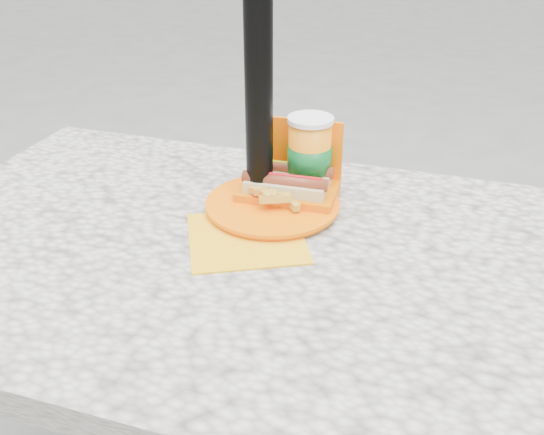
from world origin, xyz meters
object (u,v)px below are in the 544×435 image
(umbrella_pole, at_px, (258,14))
(fries_plate, at_px, (270,205))
(soda_cup, at_px, (309,158))
(hotdog_box, at_px, (289,185))

(umbrella_pole, bearing_deg, fries_plate, -42.80)
(fries_plate, bearing_deg, soda_cup, 59.52)
(soda_cup, bearing_deg, fries_plate, -120.48)
(fries_plate, bearing_deg, hotdog_box, 68.75)
(umbrella_pole, height_order, fries_plate, umbrella_pole)
(umbrella_pole, bearing_deg, soda_cup, 36.00)
(umbrella_pole, relative_size, hotdog_box, 11.66)
(hotdog_box, bearing_deg, umbrella_pole, -156.64)
(hotdog_box, height_order, fries_plate, hotdog_box)
(hotdog_box, relative_size, soda_cup, 1.17)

